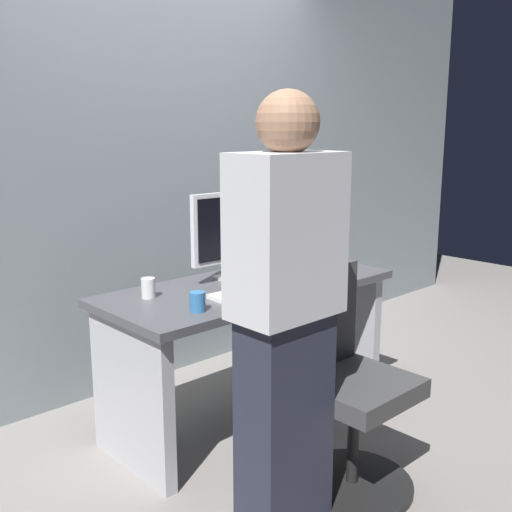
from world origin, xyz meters
The scene contains 12 objects.
ground_plane centered at (0.00, 0.00, 0.00)m, with size 9.00×9.00×0.00m, color gray.
wall_back centered at (0.00, 0.85, 1.50)m, with size 6.40×0.10×3.00m, color gray.
desk centered at (0.00, 0.00, 0.52)m, with size 1.54×0.66×0.74m.
office_chair centered at (-0.11, -0.71, 0.43)m, with size 0.52×0.52×0.94m.
person_at_desk centered at (-0.50, -0.74, 0.84)m, with size 0.40×0.24×1.64m.
monitor centered at (0.02, 0.13, 0.99)m, with size 0.54×0.15×0.46m.
keyboard centered at (-0.12, -0.14, 0.75)m, with size 0.43×0.13×0.02m, color white.
mouse centered at (0.16, -0.15, 0.75)m, with size 0.06×0.10×0.03m, color white.
cup_near_keyboard centered at (-0.48, -0.20, 0.78)m, with size 0.07×0.07×0.09m, color #3372B2.
cup_by_monitor centered at (-0.52, 0.13, 0.78)m, with size 0.06×0.06×0.09m, color silver.
book_stack centered at (0.44, 0.12, 0.80)m, with size 0.21×0.18×0.13m.
cell_phone centered at (0.52, -0.15, 0.74)m, with size 0.07×0.14×0.01m, color black.
Camera 1 is at (-2.00, -2.19, 1.51)m, focal length 42.47 mm.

